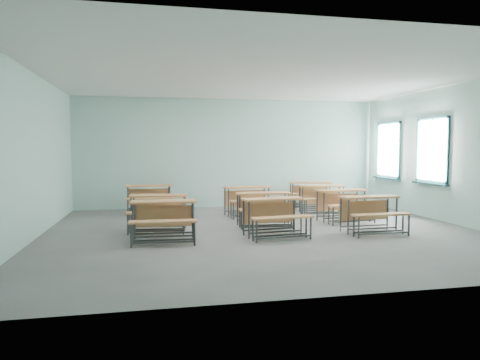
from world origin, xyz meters
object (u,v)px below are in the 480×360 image
Objects in this scene: desk_unit_r0c0 at (163,214)px; desk_unit_r1c1 at (264,204)px; desk_unit_r0c2 at (371,208)px; desk_unit_r1c0 at (158,207)px; desk_unit_r3c2 at (311,190)px; desk_unit_r0c1 at (275,211)px; desk_unit_r3c0 at (149,194)px; desk_unit_r2c2 at (322,195)px; desk_unit_r2c1 at (248,196)px; desk_unit_r1c2 at (343,200)px.

desk_unit_r0c0 is 1.00× the size of desk_unit_r1c1.
desk_unit_r0c2 is at bearing 2.01° from desk_unit_r0c0.
desk_unit_r3c2 is (4.45, 2.74, 0.00)m from desk_unit_r1c0.
desk_unit_r0c1 is 1.04× the size of desk_unit_r3c0.
desk_unit_r0c1 and desk_unit_r1c0 have the same top height.
desk_unit_r2c2 is 1.19m from desk_unit_r3c2.
desk_unit_r2c1 is 2.02m from desk_unit_r2c2.
desk_unit_r0c0 is 1.09m from desk_unit_r1c0.
desk_unit_r0c2 is 1.01× the size of desk_unit_r1c1.
desk_unit_r1c1 is at bearing 147.33° from desk_unit_r0c2.
desk_unit_r1c2 and desk_unit_r2c1 have the same top height.
desk_unit_r3c0 is (-4.56, 2.27, 0.00)m from desk_unit_r1c2.
desk_unit_r2c2 is at bearing 39.66° from desk_unit_r1c1.
desk_unit_r3c2 is at bearing -0.81° from desk_unit_r3c0.
desk_unit_r1c0 is at bearing 177.14° from desk_unit_r1c2.
desk_unit_r0c1 is at bearing -112.49° from desk_unit_r3c2.
desk_unit_r1c0 and desk_unit_r2c2 have the same top height.
desk_unit_r1c0 is at bearing -154.60° from desk_unit_r2c2.
desk_unit_r0c2 is 0.96× the size of desk_unit_r2c1.
desk_unit_r2c1 and desk_unit_r3c2 have the same top height.
desk_unit_r0c2 is 0.97× the size of desk_unit_r2c2.
desk_unit_r2c2 is at bearing 84.02° from desk_unit_r1c2.
desk_unit_r0c2 and desk_unit_r2c1 have the same top height.
desk_unit_r1c1 is 3.60m from desk_unit_r3c0.
desk_unit_r0c1 is 0.99× the size of desk_unit_r3c2.
desk_unit_r3c0 is at bearing 172.94° from desk_unit_r2c2.
desk_unit_r0c0 is 5.80m from desk_unit_r3c2.
desk_unit_r3c2 is (0.12, 1.18, 0.00)m from desk_unit_r2c2.
desk_unit_r2c1 is at bearing 82.15° from desk_unit_r0c1.
desk_unit_r3c2 is at bearing 38.61° from desk_unit_r1c0.
desk_unit_r2c2 is (4.33, 1.56, 0.00)m from desk_unit_r1c0.
desk_unit_r1c1 is 1.57m from desk_unit_r2c1.
desk_unit_r1c0 is 4.36m from desk_unit_r1c2.
desk_unit_r2c2 is (2.08, 2.63, 0.00)m from desk_unit_r0c1.
desk_unit_r1c2 is at bearing 10.35° from desk_unit_r1c1.
desk_unit_r0c0 and desk_unit_r1c2 have the same top height.
desk_unit_r1c0 is at bearing -152.43° from desk_unit_r2c1.
desk_unit_r0c2 is 4.44m from desk_unit_r1c0.
desk_unit_r1c0 is at bearing 162.57° from desk_unit_r0c2.
desk_unit_r1c1 is at bearing -48.10° from desk_unit_r3c0.
desk_unit_r0c0 and desk_unit_r1c1 have the same top height.
desk_unit_r3c2 is (2.14, 2.72, 0.00)m from desk_unit_r1c1.
desk_unit_r0c2 is (2.06, -0.04, 0.00)m from desk_unit_r0c1.
desk_unit_r3c0 is at bearing 137.05° from desk_unit_r1c1.
desk_unit_r2c1 is at bearing -175.27° from desk_unit_r2c2.
desk_unit_r0c0 and desk_unit_r0c1 have the same top height.
desk_unit_r0c1 is 1.00× the size of desk_unit_r1c2.
desk_unit_r1c1 is 1.00× the size of desk_unit_r3c0.
desk_unit_r0c1 is (2.16, 0.01, 0.00)m from desk_unit_r0c0.
desk_unit_r0c0 is at bearing 173.76° from desk_unit_r0c1.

